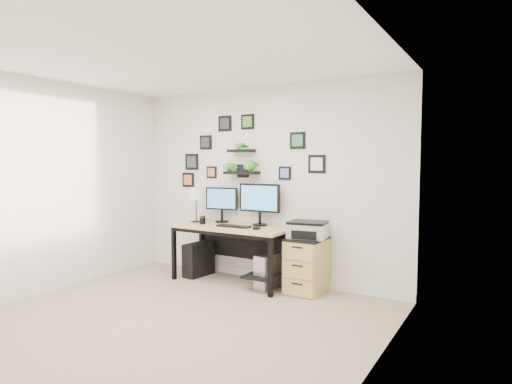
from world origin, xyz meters
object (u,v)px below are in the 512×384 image
Objects in this scene: monitor_right at (260,201)px; pc_tower_grey at (270,271)px; file_cabinet at (306,265)px; desk at (236,235)px; printer at (308,230)px; monitor_left at (222,202)px; pc_tower_black at (199,259)px; table_lamp at (196,194)px; mug at (203,221)px.

pc_tower_grey is at bearing -36.27° from monitor_right.
desk is at bearing -176.66° from file_cabinet.
pc_tower_grey is at bearing -170.76° from printer.
monitor_left reaches higher than pc_tower_black.
printer reaches higher than pc_tower_grey.
table_lamp is at bearing 178.17° from pc_tower_grey.
mug is at bearing -174.44° from file_cabinet.
printer is (1.63, 0.08, 0.54)m from pc_tower_black.
mug is at bearing -24.83° from pc_tower_black.
pc_tower_black is 1.72m from printer.
monitor_left is at bearing 174.84° from printer.
monitor_left is 0.73× the size of file_cabinet.
pc_tower_black is at bearing -29.31° from table_lamp.
table_lamp is 5.36× the size of mug.
mug is at bearing -159.49° from monitor_right.
pc_tower_black is (-0.63, -0.01, -0.40)m from desk.
monitor_right is 1.31× the size of pc_tower_grey.
table_lamp is 1.53m from pc_tower_grey.
mug is at bearing -169.94° from desk.
mug is at bearing -29.71° from table_lamp.
table_lamp reaches higher than printer.
desk is 3.25× the size of monitor_left.
file_cabinet is (0.47, 0.07, 0.12)m from pc_tower_grey.
pc_tower_grey is at bearing 4.94° from pc_tower_black.
monitor_left is 0.99× the size of printer.
monitor_right reaches higher than file_cabinet.
desk is 0.86m from table_lamp.
monitor_right is at bearing 9.62° from table_lamp.
monitor_right reaches higher than desk.
mug is (0.20, -0.12, -0.35)m from table_lamp.
monitor_left reaches higher than table_lamp.
desk reaches higher than file_cabinet.
mug is 0.59m from pc_tower_black.
monitor_right is at bearing 169.93° from file_cabinet.
pc_tower_grey is (0.89, -0.20, -0.82)m from monitor_left.
monitor_right is at bearing 17.66° from pc_tower_black.
pc_tower_black is at bearing -179.44° from desk.
pc_tower_black is at bearing -142.43° from monitor_left.
monitor_left is at bearing 42.62° from pc_tower_black.
mug is (-0.12, -0.28, -0.24)m from monitor_left.
desk is 0.52m from mug.
printer reaches higher than pc_tower_black.
table_lamp reaches higher than file_cabinet.
mug is (-0.74, -0.28, -0.29)m from monitor_right.
file_cabinet reaches higher than pc_tower_black.
printer is (1.00, 0.07, 0.15)m from desk.
desk is 0.67m from pc_tower_grey.
printer is (0.48, 0.08, 0.56)m from pc_tower_grey.
pc_tower_black is 0.93× the size of printer.
desk is 0.74m from pc_tower_black.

